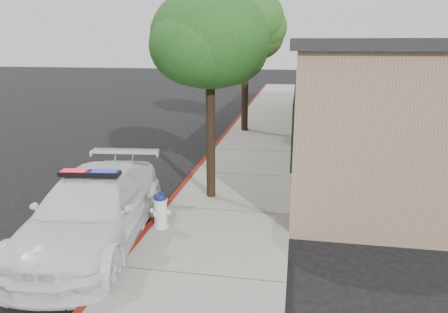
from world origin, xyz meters
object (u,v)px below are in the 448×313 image
Objects in this scene: police_car at (93,210)px; street_tree_near at (210,43)px; fire_hydrant at (160,209)px; street_tree_mid at (246,23)px; street_tree_far at (246,33)px; clapboard_building at (381,93)px.

police_car is 1.00× the size of street_tree_near.
street_tree_near reaches higher than fire_hydrant.
police_car is at bearing -98.48° from street_tree_mid.
fire_hydrant is at bearing -108.54° from street_tree_near.
street_tree_near is 0.91× the size of street_tree_far.
street_tree_mid is (1.75, 11.74, 4.26)m from police_car.
clapboard_building is 3.90× the size of street_tree_near.
clapboard_building is 3.89× the size of police_car.
street_tree_mid is (-5.84, 0.84, 2.89)m from clapboard_building.
clapboard_building is 3.54× the size of street_tree_far.
fire_hydrant is 4.23m from street_tree_near.
clapboard_building is 3.24× the size of street_tree_mid.
fire_hydrant is 11.96m from street_tree_far.
clapboard_building reaches higher than police_car.
street_tree_mid is 1.09× the size of street_tree_far.
police_car is 0.91× the size of street_tree_far.
street_tree_far is (-5.89, 1.04, 2.46)m from clapboard_building.
street_tree_mid is at bearing 91.38° from street_tree_near.
street_tree_far is at bearing 169.96° from clapboard_building.
street_tree_near reaches higher than clapboard_building.
clapboard_building is at bearing 48.85° from police_car.
police_car is at bearing -124.86° from clapboard_building.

